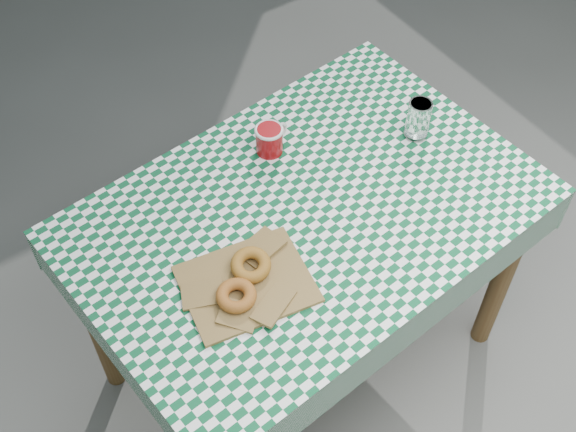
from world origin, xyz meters
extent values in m
plane|color=#4B4B46|center=(0.00, 0.00, 0.00)|extent=(60.00, 60.00, 0.00)
cube|color=brown|center=(0.10, 0.01, 0.38)|extent=(1.20, 0.86, 0.75)
cube|color=#0B4B29|center=(0.10, 0.01, 0.75)|extent=(1.23, 0.88, 0.01)
cube|color=olive|center=(-0.14, -0.10, 0.76)|extent=(0.33, 0.28, 0.02)
torus|color=brown|center=(-0.19, -0.13, 0.79)|extent=(0.13, 0.13, 0.03)
torus|color=brown|center=(-0.11, -0.08, 0.79)|extent=(0.13, 0.13, 0.03)
cylinder|color=white|center=(0.50, 0.05, 0.81)|extent=(0.08, 0.08, 0.12)
camera|label=1|loc=(-0.61, -0.96, 2.22)|focal=47.00mm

